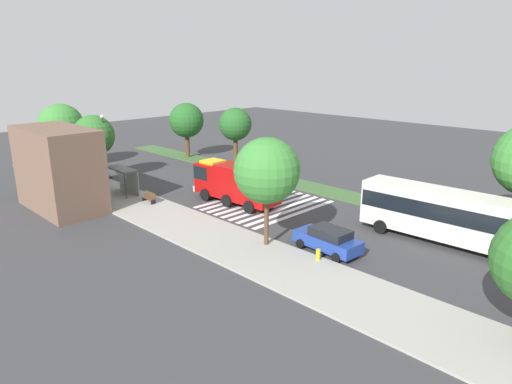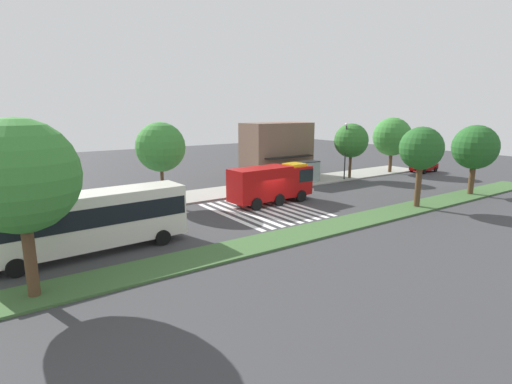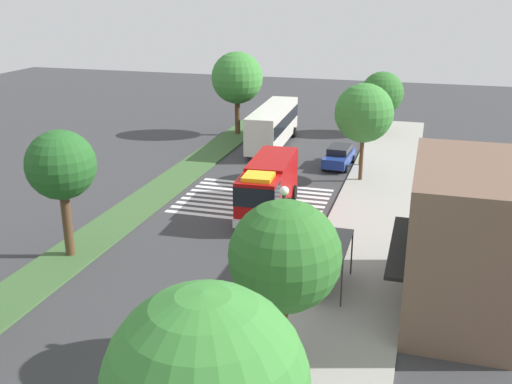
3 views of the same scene
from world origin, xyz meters
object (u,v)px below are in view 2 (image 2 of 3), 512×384
Objects in this scene: bench_near_shelter at (280,182)px; sidewalk_tree_east at (392,137)px; median_tree_west at (421,149)px; fire_hydrant at (120,207)px; sidewalk_tree_west at (161,147)px; fire_truck at (273,182)px; sidewalk_tree_center at (351,141)px; street_lamp at (346,147)px; bus_stop_shelter at (307,168)px; parked_car_mid at (132,206)px; transit_bus at (89,218)px; median_tree_center at (475,147)px; parked_car_east at (424,166)px; median_tree_far_west at (20,176)px.

bench_near_shelter is 19.26m from sidewalk_tree_east.
median_tree_west reaches higher than fire_hydrant.
sidewalk_tree_east is (32.59, 0.00, -0.34)m from sidewalk_tree_west.
fire_truck reaches higher than bench_near_shelter.
sidewalk_tree_center is at bearing 1.00° from fire_hydrant.
street_lamp is 1.01× the size of sidewalk_tree_center.
fire_truck is 2.47× the size of bus_stop_shelter.
median_tree_west is at bearing -111.16° from street_lamp.
parked_car_mid reaches higher than fire_hydrant.
median_tree_center is at bearing 170.08° from transit_bus.
transit_bus is 3.33× the size of bus_stop_shelter.
street_lamp is at bearing 170.03° from parked_car_east.
median_tree_west is at bearing -37.12° from sidewalk_tree_west.
bus_stop_shelter is at bearing 170.46° from street_lamp.
median_tree_west is at bearing 180.00° from median_tree_center.
median_tree_center is at bearing -26.61° from sidewalk_tree_west.
transit_bus is at bearing -159.80° from bus_stop_shelter.
median_tree_center is 9.86× the size of fire_hydrant.
bus_stop_shelter is 0.48× the size of sidewalk_tree_west.
bench_near_shelter is at bearing 133.48° from median_tree_center.
fire_hydrant is at bearing 110.11° from parked_car_mid.
parked_car_east is at bearing 31.01° from median_tree_west.
sidewalk_tree_center is at bearing 15.92° from street_lamp.
parked_car_east is at bearing -7.98° from bus_stop_shelter.
street_lamp reaches higher than bench_near_shelter.
street_lamp is at bearing 68.84° from median_tree_west.
fire_truck is 1.85× the size of parked_car_mid.
median_tree_west is 9.94× the size of fire_hydrant.
median_tree_far_west reaches higher than bench_near_shelter.
parked_car_mid is 21.53m from bus_stop_shelter.
median_tree_west is (-5.13, -13.25, 1.08)m from street_lamp.
sidewalk_tree_west reaches higher than bench_near_shelter.
transit_bus reaches higher than bus_stop_shelter.
fire_truck is 15.28m from street_lamp.
sidewalk_tree_east reaches higher than median_tree_center.
bus_stop_shelter is at bearing 1.59° from sidewalk_tree_west.
parked_car_east is (28.34, 2.76, -1.07)m from fire_truck.
bus_stop_shelter is at bearing 0.05° from bench_near_shelter.
fire_truck is at bearing -19.28° from fire_hydrant.
median_tree_west is at bearing -24.64° from parked_car_mid.
fire_hydrant is (-12.75, 4.46, -1.48)m from fire_truck.
fire_hydrant is at bearing -176.82° from bench_near_shelter.
fire_truck is at bearing 136.95° from median_tree_west.
sidewalk_tree_center is at bearing 101.10° from median_tree_center.
transit_bus is at bearing -120.94° from parked_car_mid.
median_tree_far_west is (-8.20, -11.45, 4.80)m from parked_car_mid.
transit_bus is 1.59× the size of sidewalk_tree_west.
sidewalk_tree_east reaches higher than parked_car_east.
median_tree_far_west is at bearing 49.94° from transit_bus.
parked_car_mid is at bearing 164.06° from fire_truck.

